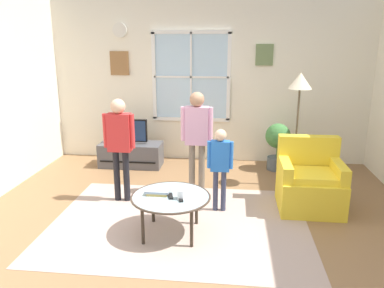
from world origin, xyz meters
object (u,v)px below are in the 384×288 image
cup (181,194)px  remote_near_books (181,199)px  television (130,131)px  potted_plant_by_window (278,142)px  floor_lamp (300,92)px  book_stack (158,191)px  person_blue_shirt (220,161)px  coffee_table (171,198)px  remote_near_cup (171,196)px  tv_stand (131,154)px  armchair (310,183)px  person_pink_shirt (197,132)px  person_red_shirt (120,138)px

cup → remote_near_books: size_ratio=0.73×
television → potted_plant_by_window: bearing=2.0°
cup → floor_lamp: 2.35m
book_stack → person_blue_shirt: 0.89m
coffee_table → potted_plant_by_window: potted_plant_by_window is taller
television → remote_near_books: (1.16, -2.30, -0.15)m
remote_near_cup → floor_lamp: 2.42m
book_stack → cup: bearing=-22.5°
coffee_table → floor_lamp: size_ratio=0.53×
television → person_blue_shirt: size_ratio=0.55×
remote_near_cup → tv_stand: bearing=115.1°
cup → television: bearing=117.2°
tv_stand → television: television is taller
armchair → potted_plant_by_window: 1.46m
coffee_table → person_pink_shirt: size_ratio=0.61×
person_red_shirt → remote_near_cup: bearing=-46.7°
floor_lamp → person_red_shirt: bearing=-160.9°
tv_stand → cup: bearing=-62.8°
book_stack → remote_near_cup: size_ratio=1.81×
potted_plant_by_window → cup: bearing=-117.7°
television → person_red_shirt: bearing=-79.5°
cup → potted_plant_by_window: bearing=62.3°
person_pink_shirt → remote_near_cup: bearing=-97.9°
person_pink_shirt → floor_lamp: floor_lamp is taller
armchair → person_pink_shirt: person_pink_shirt is taller
remote_near_cup → potted_plant_by_window: (1.36, 2.32, 0.00)m
television → remote_near_books: television is taller
book_stack → remote_near_books: (0.26, -0.13, -0.02)m
armchair → person_red_shirt: person_red_shirt is taller
television → remote_near_cup: size_ratio=4.07×
potted_plant_by_window → coffee_table: bearing=-120.7°
coffee_table → television: bearing=115.3°
tv_stand → person_pink_shirt: 1.76m
cup → person_pink_shirt: 1.26m
armchair → coffee_table: bearing=-151.9°
armchair → remote_near_books: (-1.50, -0.95, 0.13)m
remote_near_books → person_pink_shirt: 1.30m
floor_lamp → television: bearing=166.9°
person_blue_shirt → potted_plant_by_window: bearing=62.4°
armchair → coffee_table: (-1.62, -0.86, 0.09)m
television → armchair: 3.00m
person_blue_shirt → remote_near_cup: bearing=-126.3°
person_blue_shirt → potted_plant_by_window: (0.87, 1.65, -0.19)m
television → person_blue_shirt: 2.20m
television → remote_near_books: 2.58m
coffee_table → floor_lamp: bearing=46.4°
tv_stand → television: 0.41m
remote_near_cup → person_pink_shirt: (0.16, 1.17, 0.43)m
television → person_red_shirt: (0.26, -1.40, 0.24)m
television → person_pink_shirt: 1.64m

